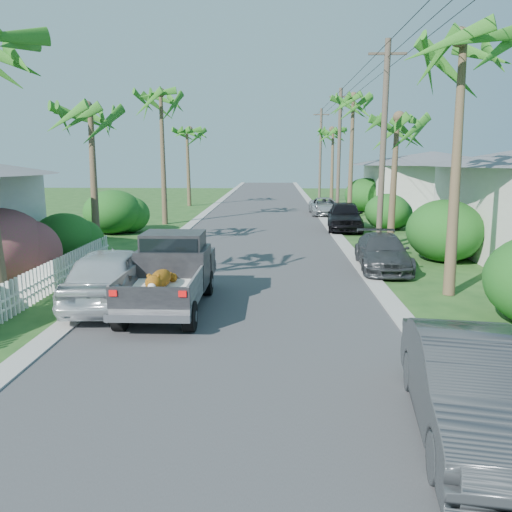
{
  "coord_description": "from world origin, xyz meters",
  "views": [
    {
      "loc": [
        0.91,
        -9.21,
        4.15
      ],
      "look_at": [
        0.41,
        4.66,
        1.4
      ],
      "focal_mm": 35.0,
      "sensor_mm": 36.0,
      "label": 1
    }
  ],
  "objects_px": {
    "palm_r_a": "(466,39)",
    "palm_r_c": "(353,98)",
    "palm_r_b": "(397,118)",
    "parked_car_rm": "(382,252)",
    "utility_pole_d": "(320,153)",
    "parked_car_rd": "(325,207)",
    "utility_pole_b": "(383,147)",
    "parked_car_rf": "(345,216)",
    "house_right_far": "(431,184)",
    "palm_l_d": "(187,130)",
    "palm_l_c": "(161,94)",
    "parked_car_ln": "(112,276)",
    "parked_car_rn": "(472,389)",
    "pickup_truck": "(172,270)",
    "palm_r_d": "(333,130)",
    "utility_pole_c": "(339,151)",
    "palm_l_b": "(89,108)"
  },
  "relations": [
    {
      "from": "palm_r_a",
      "to": "palm_r_c",
      "type": "relative_size",
      "value": 0.93
    },
    {
      "from": "palm_r_b",
      "to": "palm_r_c",
      "type": "xyz_separation_m",
      "value": [
        -0.4,
        11.0,
        2.16
      ]
    },
    {
      "from": "parked_car_rm",
      "to": "palm_r_a",
      "type": "distance_m",
      "value": 7.69
    },
    {
      "from": "parked_car_rm",
      "to": "utility_pole_d",
      "type": "xyz_separation_m",
      "value": [
        0.6,
        33.63,
        3.96
      ]
    },
    {
      "from": "parked_car_rm",
      "to": "palm_r_b",
      "type": "distance_m",
      "value": 7.9
    },
    {
      "from": "parked_car_rd",
      "to": "palm_r_b",
      "type": "bearing_deg",
      "value": -81.59
    },
    {
      "from": "utility_pole_b",
      "to": "utility_pole_d",
      "type": "xyz_separation_m",
      "value": [
        0.0,
        30.0,
        0.0
      ]
    },
    {
      "from": "palm_r_a",
      "to": "utility_pole_d",
      "type": "bearing_deg",
      "value": 91.08
    },
    {
      "from": "parked_car_rf",
      "to": "house_right_far",
      "type": "distance_m",
      "value": 13.1
    },
    {
      "from": "palm_l_d",
      "to": "palm_r_c",
      "type": "xyz_separation_m",
      "value": [
        12.7,
        -8.0,
        1.67
      ]
    },
    {
      "from": "palm_l_c",
      "to": "parked_car_ln",
      "type": "bearing_deg",
      "value": -82.52
    },
    {
      "from": "palm_l_c",
      "to": "parked_car_rf",
      "type": "bearing_deg",
      "value": -11.76
    },
    {
      "from": "palm_r_a",
      "to": "parked_car_rn",
      "type": "bearing_deg",
      "value": -106.42
    },
    {
      "from": "pickup_truck",
      "to": "palm_r_d",
      "type": "height_order",
      "value": "palm_r_d"
    },
    {
      "from": "parked_car_rm",
      "to": "palm_r_a",
      "type": "xyz_separation_m",
      "value": [
        1.3,
        -3.37,
        6.78
      ]
    },
    {
      "from": "palm_r_a",
      "to": "palm_r_b",
      "type": "relative_size",
      "value": 1.21
    },
    {
      "from": "palm_r_b",
      "to": "house_right_far",
      "type": "bearing_deg",
      "value": 66.89
    },
    {
      "from": "utility_pole_d",
      "to": "parked_car_rf",
      "type": "bearing_deg",
      "value": -91.48
    },
    {
      "from": "palm_r_c",
      "to": "palm_r_d",
      "type": "xyz_separation_m",
      "value": [
        0.3,
        14.0,
        -1.37
      ]
    },
    {
      "from": "parked_car_rm",
      "to": "palm_l_d",
      "type": "height_order",
      "value": "palm_l_d"
    },
    {
      "from": "parked_car_rf",
      "to": "utility_pole_b",
      "type": "bearing_deg",
      "value": -79.89
    },
    {
      "from": "parked_car_rf",
      "to": "utility_pole_c",
      "type": "height_order",
      "value": "utility_pole_c"
    },
    {
      "from": "palm_l_b",
      "to": "palm_r_c",
      "type": "distance_m",
      "value": 19.21
    },
    {
      "from": "parked_car_rm",
      "to": "palm_l_d",
      "type": "distance_m",
      "value": 27.79
    },
    {
      "from": "parked_car_ln",
      "to": "parked_car_rm",
      "type": "bearing_deg",
      "value": -154.74
    },
    {
      "from": "parked_car_rn",
      "to": "utility_pole_b",
      "type": "height_order",
      "value": "utility_pole_b"
    },
    {
      "from": "parked_car_rd",
      "to": "palm_l_d",
      "type": "bearing_deg",
      "value": 148.93
    },
    {
      "from": "pickup_truck",
      "to": "palm_l_d",
      "type": "relative_size",
      "value": 0.66
    },
    {
      "from": "palm_r_c",
      "to": "utility_pole_b",
      "type": "bearing_deg",
      "value": -92.64
    },
    {
      "from": "parked_car_ln",
      "to": "palm_r_c",
      "type": "height_order",
      "value": "palm_r_c"
    },
    {
      "from": "parked_car_rn",
      "to": "house_right_far",
      "type": "xyz_separation_m",
      "value": [
        9.11,
        32.17,
        1.37
      ]
    },
    {
      "from": "utility_pole_c",
      "to": "palm_r_c",
      "type": "bearing_deg",
      "value": -73.3
    },
    {
      "from": "parked_car_rd",
      "to": "parked_car_ln",
      "type": "xyz_separation_m",
      "value": [
        -8.3,
        -23.02,
        0.23
      ]
    },
    {
      "from": "palm_l_b",
      "to": "palm_r_a",
      "type": "distance_m",
      "value": 14.47
    },
    {
      "from": "parked_car_rf",
      "to": "utility_pole_b",
      "type": "relative_size",
      "value": 0.54
    },
    {
      "from": "utility_pole_c",
      "to": "utility_pole_d",
      "type": "bearing_deg",
      "value": 90.0
    },
    {
      "from": "utility_pole_d",
      "to": "utility_pole_c",
      "type": "bearing_deg",
      "value": -90.0
    },
    {
      "from": "palm_l_b",
      "to": "palm_l_d",
      "type": "distance_m",
      "value": 22.0
    },
    {
      "from": "parked_car_rm",
      "to": "palm_l_d",
      "type": "relative_size",
      "value": 0.57
    },
    {
      "from": "parked_car_ln",
      "to": "utility_pole_b",
      "type": "bearing_deg",
      "value": -141.63
    },
    {
      "from": "parked_car_rf",
      "to": "house_right_far",
      "type": "xyz_separation_m",
      "value": [
        8.0,
        10.29,
        1.3
      ]
    },
    {
      "from": "pickup_truck",
      "to": "parked_car_ln",
      "type": "bearing_deg",
      "value": 179.98
    },
    {
      "from": "utility_pole_c",
      "to": "utility_pole_d",
      "type": "distance_m",
      "value": 15.0
    },
    {
      "from": "parked_car_rm",
      "to": "palm_r_c",
      "type": "relative_size",
      "value": 0.47
    },
    {
      "from": "parked_car_rd",
      "to": "palm_r_c",
      "type": "height_order",
      "value": "palm_r_c"
    },
    {
      "from": "palm_l_b",
      "to": "parked_car_rn",
      "type": "bearing_deg",
      "value": -52.96
    },
    {
      "from": "pickup_truck",
      "to": "palm_r_c",
      "type": "bearing_deg",
      "value": 69.25
    },
    {
      "from": "parked_car_ln",
      "to": "pickup_truck",
      "type": "bearing_deg",
      "value": 175.78
    },
    {
      "from": "parked_car_rn",
      "to": "parked_car_ln",
      "type": "distance_m",
      "value": 10.08
    },
    {
      "from": "house_right_far",
      "to": "palm_l_b",
      "type": "bearing_deg",
      "value": -137.73
    }
  ]
}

